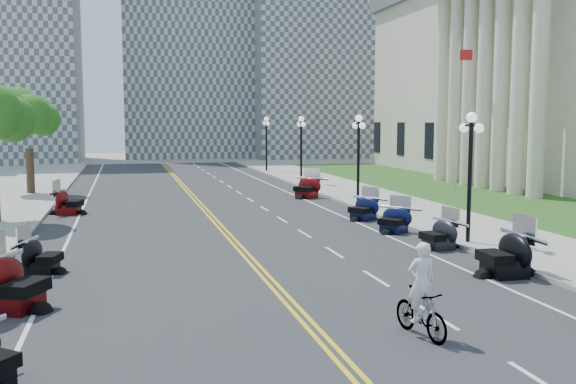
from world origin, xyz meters
TOP-DOWN VIEW (x-y plane):
  - ground at (0.00, 0.00)m, footprint 160.00×160.00m
  - road at (0.00, 10.00)m, footprint 16.00×90.00m
  - centerline_yellow_a at (-0.12, 10.00)m, footprint 0.12×90.00m
  - centerline_yellow_b at (0.12, 10.00)m, footprint 0.12×90.00m
  - edge_line_north at (6.40, 10.00)m, footprint 0.12×90.00m
  - edge_line_south at (-6.40, 10.00)m, footprint 0.12×90.00m
  - lane_dash_4 at (3.20, -8.00)m, footprint 0.12×2.00m
  - lane_dash_5 at (3.20, -4.00)m, footprint 0.12×2.00m
  - lane_dash_6 at (3.20, 0.00)m, footprint 0.12×2.00m
  - lane_dash_7 at (3.20, 4.00)m, footprint 0.12×2.00m
  - lane_dash_8 at (3.20, 8.00)m, footprint 0.12×2.00m
  - lane_dash_9 at (3.20, 12.00)m, footprint 0.12×2.00m
  - lane_dash_10 at (3.20, 16.00)m, footprint 0.12×2.00m
  - lane_dash_11 at (3.20, 20.00)m, footprint 0.12×2.00m
  - lane_dash_12 at (3.20, 24.00)m, footprint 0.12×2.00m
  - lane_dash_13 at (3.20, 28.00)m, footprint 0.12×2.00m
  - lane_dash_14 at (3.20, 32.00)m, footprint 0.12×2.00m
  - lane_dash_15 at (3.20, 36.00)m, footprint 0.12×2.00m
  - lane_dash_16 at (3.20, 40.00)m, footprint 0.12×2.00m
  - lane_dash_17 at (3.20, 44.00)m, footprint 0.12×2.00m
  - lane_dash_18 at (3.20, 48.00)m, footprint 0.12×2.00m
  - lane_dash_19 at (3.20, 52.00)m, footprint 0.12×2.00m
  - sidewalk_north at (10.50, 10.00)m, footprint 5.00×90.00m
  - lawn at (17.50, 18.00)m, footprint 9.00×60.00m
  - distant_block_b at (4.00, 68.00)m, footprint 16.00×12.00m
  - distant_block_c at (22.00, 65.00)m, footprint 20.00×14.00m
  - street_lamp_2 at (8.60, 4.00)m, footprint 0.50×1.20m
  - street_lamp_3 at (8.60, 16.00)m, footprint 0.50×1.20m
  - street_lamp_4 at (8.60, 28.00)m, footprint 0.50×1.20m
  - street_lamp_5 at (8.60, 40.00)m, footprint 0.50×1.20m
  - flagpole at (18.00, 22.00)m, footprint 1.10×0.20m
  - tree_4 at (-10.00, 26.00)m, footprint 4.80×4.80m
  - motorcycle_n_5 at (7.14, -0.71)m, footprint 2.28×2.28m
  - motorcycle_n_6 at (7.17, 3.62)m, footprint 2.08×2.08m
  - motorcycle_n_7 at (6.98, 7.30)m, footprint 2.53×2.53m
  - motorcycle_n_8 at (6.96, 10.89)m, footprint 2.49×2.49m
  - motorcycle_n_10 at (6.76, 20.07)m, footprint 2.96×2.96m
  - motorcycle_s_5 at (-6.92, -0.82)m, footprint 3.00×3.00m
  - motorcycle_s_6 at (-6.74, 3.22)m, footprint 2.17×2.17m
  - motorcycle_s_9 at (-6.96, 16.43)m, footprint 2.46×2.46m
  - bicycle at (2.14, -5.18)m, footprint 0.86×1.90m
  - cyclist_rider at (2.14, -5.18)m, footprint 0.66×0.43m

SIDE VIEW (x-z plane):
  - ground at x=0.00m, z-range 0.00..0.00m
  - road at x=0.00m, z-range 0.00..0.01m
  - centerline_yellow_a at x=-0.12m, z-range 0.01..0.01m
  - centerline_yellow_b at x=0.12m, z-range 0.01..0.01m
  - edge_line_north at x=6.40m, z-range 0.01..0.01m
  - edge_line_south at x=-6.40m, z-range 0.01..0.01m
  - lane_dash_4 at x=3.20m, z-range 0.01..0.01m
  - lane_dash_5 at x=3.20m, z-range 0.01..0.01m
  - lane_dash_6 at x=3.20m, z-range 0.01..0.01m
  - lane_dash_7 at x=3.20m, z-range 0.01..0.01m
  - lane_dash_8 at x=3.20m, z-range 0.01..0.01m
  - lane_dash_9 at x=3.20m, z-range 0.01..0.01m
  - lane_dash_10 at x=3.20m, z-range 0.01..0.01m
  - lane_dash_11 at x=3.20m, z-range 0.01..0.01m
  - lane_dash_12 at x=3.20m, z-range 0.01..0.01m
  - lane_dash_13 at x=3.20m, z-range 0.01..0.01m
  - lane_dash_14 at x=3.20m, z-range 0.01..0.01m
  - lane_dash_15 at x=3.20m, z-range 0.01..0.01m
  - lane_dash_16 at x=3.20m, z-range 0.01..0.01m
  - lane_dash_17 at x=3.20m, z-range 0.01..0.01m
  - lane_dash_18 at x=3.20m, z-range 0.01..0.01m
  - lane_dash_19 at x=3.20m, z-range 0.01..0.01m
  - lawn at x=17.50m, z-range 0.00..0.10m
  - sidewalk_north at x=10.50m, z-range 0.00..0.15m
  - bicycle at x=2.14m, z-range 0.00..1.10m
  - motorcycle_s_6 at x=-6.74m, z-range 0.00..1.24m
  - motorcycle_n_6 at x=7.17m, z-range 0.00..1.26m
  - motorcycle_n_7 at x=6.98m, z-range 0.00..1.26m
  - motorcycle_n_8 at x=6.96m, z-range 0.00..1.28m
  - motorcycle_s_9 at x=-6.96m, z-range 0.00..1.43m
  - motorcycle_n_10 at x=6.76m, z-range 0.00..1.47m
  - motorcycle_n_5 at x=7.14m, z-range 0.00..1.54m
  - motorcycle_s_5 at x=-6.92m, z-range 0.00..1.57m
  - cyclist_rider at x=2.14m, z-range 1.10..2.90m
  - street_lamp_2 at x=8.60m, z-range 0.15..5.05m
  - street_lamp_3 at x=8.60m, z-range 0.15..5.05m
  - street_lamp_4 at x=8.60m, z-range 0.15..5.05m
  - street_lamp_5 at x=8.60m, z-range 0.15..5.05m
  - tree_4 at x=-10.00m, z-range 0.15..9.35m
  - flagpole at x=18.00m, z-range 0.00..10.00m
  - distant_block_c at x=22.00m, z-range 0.00..22.00m
  - distant_block_b at x=4.00m, z-range 0.00..30.00m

